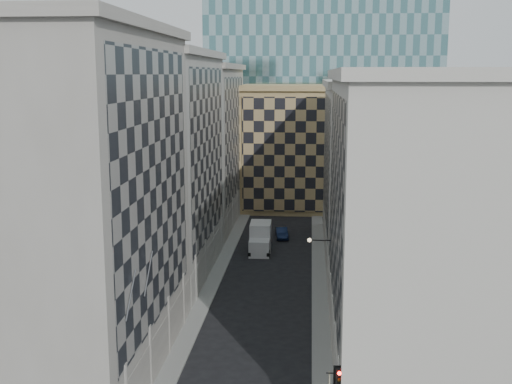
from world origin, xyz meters
The scene contains 14 objects.
sidewalk_west centered at (-5.25, 30.00, 0.07)m, with size 1.50×100.00×0.15m, color gray.
sidewalk_east centered at (5.25, 30.00, 0.07)m, with size 1.50×100.00×0.15m, color gray.
bldg_left_a centered at (-10.88, 11.00, 11.82)m, with size 10.80×22.80×23.70m.
bldg_left_b centered at (-10.88, 33.00, 11.32)m, with size 10.80×22.80×22.70m.
bldg_left_c centered at (-10.88, 55.00, 10.83)m, with size 10.80×22.80×21.70m.
bldg_right_a centered at (10.88, 15.00, 10.32)m, with size 10.80×26.80×20.70m.
bldg_right_b centered at (10.89, 42.00, 9.85)m, with size 10.80×28.80×19.70m.
tan_block centered at (2.00, 67.90, 9.44)m, with size 16.80×14.80×18.80m.
church_tower centered at (0.00, 82.00, 26.95)m, with size 7.20×7.20×51.50m.
flagpoles_left centered at (-5.90, 6.00, 8.00)m, with size 0.10×6.33×2.33m.
bracket_lamp centered at (4.38, 24.00, 6.20)m, with size 1.98×0.36×0.36m.
box_truck centered at (-1.51, 42.13, 1.41)m, with size 2.56×5.98×3.25m.
dark_car centered at (0.71, 48.43, 0.67)m, with size 1.41×4.04×1.33m, color #101C3B.
shop_sign centered at (5.42, 3.00, 3.84)m, with size 0.76×0.66×0.74m.
Camera 1 is at (4.17, -30.07, 20.37)m, focal length 45.00 mm.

